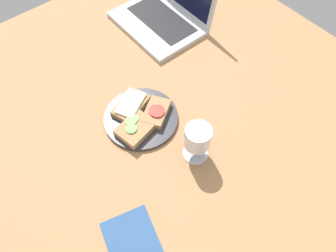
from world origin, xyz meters
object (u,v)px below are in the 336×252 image
(wine_glass, at_px, (199,138))
(laptop, at_px, (166,10))
(napkin, at_px, (132,241))
(sandwich_with_cucumber, at_px, (135,127))
(sandwich_with_tomato, at_px, (156,112))
(sandwich_with_cheese, at_px, (131,105))
(plate, at_px, (141,118))

(wine_glass, height_order, laptop, laptop)
(laptop, distance_m, napkin, 0.80)
(sandwich_with_cucumber, distance_m, napkin, 0.31)
(sandwich_with_tomato, relative_size, napkin, 0.82)
(sandwich_with_tomato, bearing_deg, sandwich_with_cheese, -148.35)
(plate, xyz_separation_m, sandwich_with_tomato, (0.02, 0.04, 0.02))
(wine_glass, height_order, napkin, wine_glass)
(laptop, xyz_separation_m, napkin, (0.56, -0.57, -0.04))
(plate, height_order, napkin, plate)
(sandwich_with_tomato, relative_size, wine_glass, 0.97)
(laptop, relative_size, napkin, 2.22)
(wine_glass, bearing_deg, napkin, -74.10)
(sandwich_with_cucumber, xyz_separation_m, laptop, (-0.32, 0.38, 0.02))
(wine_glass, bearing_deg, sandwich_with_cucumber, -150.78)
(sandwich_with_cheese, height_order, laptop, laptop)
(wine_glass, bearing_deg, sandwich_with_cheese, -167.01)
(plate, distance_m, sandwich_with_tomato, 0.05)
(wine_glass, xyz_separation_m, laptop, (-0.48, 0.28, -0.04))
(plate, height_order, sandwich_with_tomato, sandwich_with_tomato)
(plate, distance_m, laptop, 0.45)
(plate, distance_m, napkin, 0.35)
(sandwich_with_cheese, bearing_deg, sandwich_with_tomato, 31.65)
(sandwich_with_tomato, relative_size, laptop, 0.37)
(plate, relative_size, laptop, 0.70)
(sandwich_with_tomato, relative_size, sandwich_with_cucumber, 1.00)
(sandwich_with_cheese, xyz_separation_m, sandwich_with_cucumber, (0.07, -0.04, -0.00))
(plate, relative_size, napkin, 1.55)
(napkin, bearing_deg, laptop, 134.92)
(sandwich_with_tomato, distance_m, napkin, 0.37)
(sandwich_with_tomato, distance_m, sandwich_with_cucumber, 0.08)
(plate, xyz_separation_m, sandwich_with_cucumber, (0.02, -0.04, 0.02))
(laptop, bearing_deg, sandwich_with_cucumber, -49.64)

